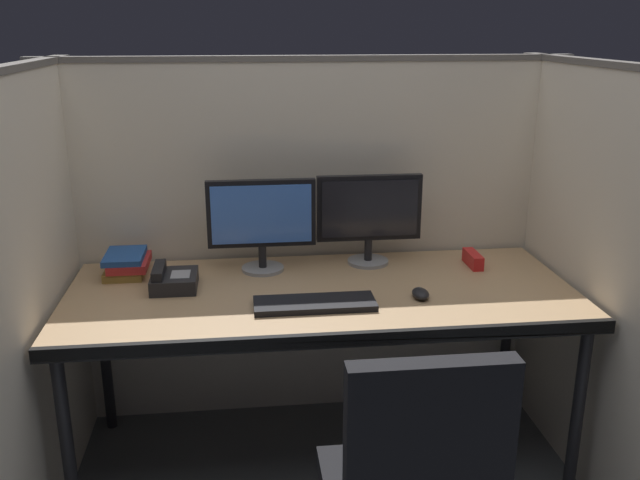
% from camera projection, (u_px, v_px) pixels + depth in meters
% --- Properties ---
extents(cubicle_partition_rear, '(2.21, 0.06, 1.57)m').
position_uv_depth(cubicle_partition_rear, '(309.00, 241.00, 2.97)').
color(cubicle_partition_rear, beige).
rests_on(cubicle_partition_rear, ground).
extents(cubicle_partition_left, '(0.06, 1.41, 1.57)m').
position_uv_depth(cubicle_partition_left, '(38.00, 299.00, 2.35)').
color(cubicle_partition_left, beige).
rests_on(cubicle_partition_left, ground).
extents(cubicle_partition_right, '(0.06, 1.41, 1.57)m').
position_uv_depth(cubicle_partition_right, '(587.00, 276.00, 2.57)').
color(cubicle_partition_right, beige).
rests_on(cubicle_partition_right, ground).
extents(desk, '(1.90, 0.80, 0.74)m').
position_uv_depth(desk, '(322.00, 303.00, 2.57)').
color(desk, tan).
rests_on(desk, ground).
extents(monitor_left, '(0.43, 0.17, 0.37)m').
position_uv_depth(monitor_left, '(262.00, 219.00, 2.71)').
color(monitor_left, gray).
rests_on(monitor_left, desk).
extents(monitor_right, '(0.43, 0.17, 0.37)m').
position_uv_depth(monitor_right, '(369.00, 213.00, 2.79)').
color(monitor_right, gray).
rests_on(monitor_right, desk).
extents(keyboard_main, '(0.43, 0.15, 0.02)m').
position_uv_depth(keyboard_main, '(315.00, 304.00, 2.41)').
color(keyboard_main, black).
rests_on(keyboard_main, desk).
extents(computer_mouse, '(0.06, 0.10, 0.04)m').
position_uv_depth(computer_mouse, '(420.00, 294.00, 2.48)').
color(computer_mouse, black).
rests_on(computer_mouse, desk).
extents(red_stapler, '(0.04, 0.15, 0.06)m').
position_uv_depth(red_stapler, '(473.00, 259.00, 2.82)').
color(red_stapler, red).
rests_on(red_stapler, desk).
extents(book_stack, '(0.17, 0.22, 0.09)m').
position_uv_depth(book_stack, '(127.00, 264.00, 2.71)').
color(book_stack, olive).
rests_on(book_stack, desk).
extents(desk_phone, '(0.17, 0.19, 0.09)m').
position_uv_depth(desk_phone, '(173.00, 280.00, 2.57)').
color(desk_phone, black).
rests_on(desk_phone, desk).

